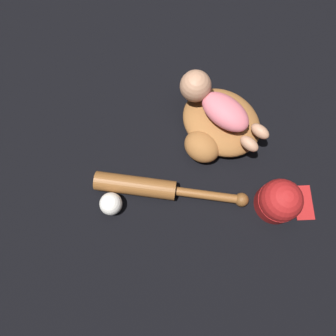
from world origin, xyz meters
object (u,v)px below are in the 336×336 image
baseball_bat (152,188)px  baseball_cap (280,201)px  baseball (111,204)px  baby_figure (215,103)px  baseball_glove (218,126)px

baseball_bat → baseball_cap: baseball_cap is taller
baseball → baseball_cap: baseball_cap is taller
baby_figure → baseball: bearing=82.3°
baby_figure → baseball_cap: size_ratio=1.67×
baseball_glove → baseball_bat: 0.31m
baby_figure → baseball_cap: 0.38m
baseball_glove → baby_figure: (0.05, -0.02, 0.09)m
baby_figure → baseball_bat: bearing=91.3°
baby_figure → baseball_cap: (-0.35, 0.11, -0.07)m
baseball → baby_figure: bearing=-97.7°
baseball_cap → baseball: bearing=39.9°
baseball_bat → baseball_cap: 0.41m
baby_figure → baseball: (0.06, 0.46, -0.09)m
baby_figure → baseball_cap: bearing=163.0°
baseball_glove → baseball_cap: size_ratio=1.44×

